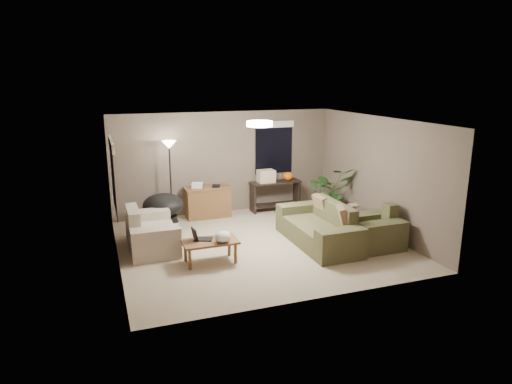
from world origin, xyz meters
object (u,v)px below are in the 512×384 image
object	(u,v)px
desk	(208,202)
houseplant	(328,197)
armchair	(374,232)
papasan_chair	(163,208)
main_sofa	(320,230)
console_table	(275,193)
floor_lamp	(169,155)
coffee_table	(210,244)
cat_scratching_post	(353,216)
loveseat	(150,234)

from	to	relation	value
desk	houseplant	size ratio (longest dim) A/B	0.89
armchair	papasan_chair	world-z (taller)	armchair
main_sofa	console_table	distance (m)	2.54
armchair	houseplant	bearing A→B (deg)	87.31
console_table	floor_lamp	bearing A→B (deg)	-178.17
armchair	floor_lamp	distance (m)	4.79
desk	houseplant	xyz separation A→B (m)	(2.75, -0.94, 0.11)
coffee_table	console_table	size ratio (longest dim) A/B	0.77
armchair	desk	distance (m)	4.03
armchair	cat_scratching_post	size ratio (longest dim) A/B	2.00
loveseat	floor_lamp	xyz separation A→B (m)	(0.70, 1.55, 1.30)
papasan_chair	floor_lamp	world-z (taller)	floor_lamp
houseplant	loveseat	bearing A→B (deg)	-170.97
loveseat	floor_lamp	size ratio (longest dim) A/B	0.84
main_sofa	cat_scratching_post	size ratio (longest dim) A/B	4.40
main_sofa	loveseat	bearing A→B (deg)	164.70
loveseat	houseplant	size ratio (longest dim) A/B	1.29
armchair	coffee_table	world-z (taller)	armchair
loveseat	console_table	world-z (taller)	loveseat
armchair	houseplant	size ratio (longest dim) A/B	0.81
armchair	papasan_chair	bearing A→B (deg)	146.26
floor_lamp	cat_scratching_post	bearing A→B (deg)	-23.61
main_sofa	papasan_chair	bearing A→B (deg)	144.54
console_table	papasan_chair	size ratio (longest dim) A/B	1.12
floor_lamp	papasan_chair	bearing A→B (deg)	-121.12
houseplant	cat_scratching_post	bearing A→B (deg)	-75.09
armchair	coffee_table	xyz separation A→B (m)	(-3.29, 0.30, 0.06)
main_sofa	loveseat	distance (m)	3.40
armchair	desk	world-z (taller)	armchair
loveseat	papasan_chair	size ratio (longest dim) A/B	1.38
desk	floor_lamp	bearing A→B (deg)	-174.81
desk	floor_lamp	world-z (taller)	floor_lamp
loveseat	floor_lamp	bearing A→B (deg)	65.82
houseplant	cat_scratching_post	xyz separation A→B (m)	(0.22, -0.82, -0.27)
loveseat	console_table	size ratio (longest dim) A/B	1.23
armchair	console_table	distance (m)	3.17
armchair	cat_scratching_post	distance (m)	1.32
papasan_chair	desk	bearing A→B (deg)	23.93
coffee_table	houseplant	world-z (taller)	houseplant
loveseat	desk	distance (m)	2.27
papasan_chair	cat_scratching_post	xyz separation A→B (m)	(4.11, -1.26, -0.25)
loveseat	papasan_chair	distance (m)	1.22
coffee_table	console_table	world-z (taller)	console_table
houseplant	papasan_chair	bearing A→B (deg)	173.56
papasan_chair	cat_scratching_post	bearing A→B (deg)	-17.02
loveseat	floor_lamp	distance (m)	2.14
console_table	cat_scratching_post	world-z (taller)	console_table
desk	houseplant	world-z (taller)	houseplant
armchair	papasan_chair	xyz separation A→B (m)	(-3.79, 2.53, 0.17)
desk	cat_scratching_post	bearing A→B (deg)	-30.70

